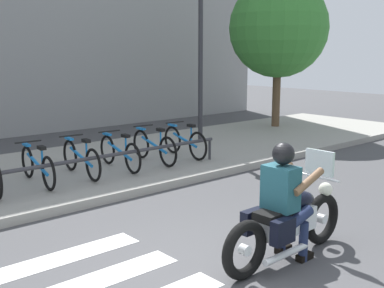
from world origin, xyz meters
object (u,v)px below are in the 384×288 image
at_px(bicycle_7, 185,142).
at_px(bicycle_4, 81,158).
at_px(bicycle_6, 154,146).
at_px(tree_near_rack, 278,28).
at_px(motorcycle, 288,222).
at_px(street_lamp, 201,46).
at_px(bike_rack, 74,162).
at_px(rider, 285,194).
at_px(bicycle_3, 37,166).
at_px(bicycle_5, 119,152).

bearing_deg(bicycle_7, bicycle_4, 179.98).
distance_m(bicycle_6, tree_near_rack, 6.76).
distance_m(motorcycle, street_lamp, 7.39).
relative_size(bicycle_6, bike_rack, 0.26).
height_order(bicycle_6, bike_rack, bicycle_6).
height_order(rider, bicycle_3, rider).
distance_m(bike_rack, street_lamp, 5.29).
height_order(motorcycle, rider, rider).
xyz_separation_m(bicycle_5, bike_rack, (-1.29, -0.55, 0.09)).
distance_m(bicycle_3, tree_near_rack, 9.13).
distance_m(bicycle_5, bike_rack, 1.40).
bearing_deg(bicycle_7, rider, -117.46).
bearing_deg(bicycle_6, bike_rack, -165.51).
bearing_deg(bicycle_7, motorcycle, -116.71).
height_order(bicycle_5, tree_near_rack, tree_near_rack).
bearing_deg(rider, street_lamp, 55.87).
xyz_separation_m(bicycle_7, bike_rack, (-3.00, -0.55, 0.08)).
bearing_deg(bicycle_6, street_lamp, 26.31).
relative_size(rider, bike_rack, 0.22).
relative_size(motorcycle, tree_near_rack, 0.46).
bearing_deg(tree_near_rack, street_lamp, -173.65).
height_order(bicycle_4, street_lamp, street_lamp).
relative_size(bicycle_3, bike_rack, 0.25).
distance_m(bicycle_6, bicycle_7, 0.86).
bearing_deg(bicycle_4, bicycle_3, 179.97).
bearing_deg(street_lamp, bike_rack, -159.03).
bearing_deg(bicycle_4, rider, -88.37).
xyz_separation_m(street_lamp, tree_near_rack, (3.59, 0.40, 0.56)).
bearing_deg(bicycle_6, bicycle_5, 179.96).
xyz_separation_m(rider, bike_rack, (-0.56, 4.14, -0.26)).
height_order(bicycle_3, bicycle_7, bicycle_7).
relative_size(bicycle_5, tree_near_rack, 0.35).
xyz_separation_m(bicycle_3, bike_rack, (0.43, -0.56, 0.09)).
height_order(rider, street_lamp, street_lamp).
bearing_deg(bike_rack, bicycle_4, 52.27).
bearing_deg(bicycle_4, motorcycle, -87.44).
bearing_deg(street_lamp, motorcycle, -123.61).
distance_m(motorcycle, bicycle_4, 4.70).
xyz_separation_m(bicycle_6, street_lamp, (2.41, 1.19, 2.13)).
bearing_deg(motorcycle, bicycle_3, 102.81).
relative_size(bicycle_3, bicycle_5, 1.01).
relative_size(bicycle_3, tree_near_rack, 0.36).
distance_m(bicycle_3, bicycle_4, 0.86).
height_order(bicycle_5, bike_rack, bicycle_5).
relative_size(bicycle_5, street_lamp, 0.38).
distance_m(bicycle_5, bicycle_6, 0.86).
height_order(rider, bicycle_5, rider).
bearing_deg(tree_near_rack, bicycle_5, -166.95).
bearing_deg(street_lamp, bicycle_5, -159.98).
height_order(bicycle_6, bicycle_7, bicycle_6).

